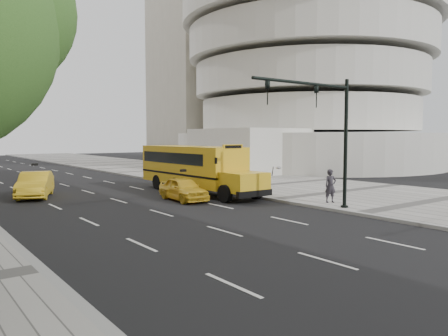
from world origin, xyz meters
TOP-DOWN VIEW (x-y plane):
  - ground at (0.00, 0.00)m, footprint 140.00×140.00m
  - sidewalk_museum at (12.00, 0.00)m, footprint 12.00×140.00m
  - curb_museum at (6.00, 0.00)m, footprint 0.30×140.00m
  - guggenheim at (29.37, 18.51)m, footprint 33.20×42.20m
  - school_bus at (4.50, 0.64)m, footprint 2.96×11.56m
  - taxi_near at (2.00, -2.13)m, footprint 1.82×3.99m
  - taxi_far at (-4.43, 4.24)m, footprint 3.23×4.92m
  - pedestrian at (7.31, -8.30)m, footprint 0.75×0.62m
  - traffic_signal at (5.19, -9.77)m, footprint 6.18×0.36m

SIDE VIEW (x-z plane):
  - ground at x=0.00m, z-range 0.00..0.00m
  - sidewalk_museum at x=12.00m, z-range 0.00..0.15m
  - curb_museum at x=6.00m, z-range 0.00..0.15m
  - taxi_near at x=2.00m, z-range 0.00..1.33m
  - taxi_far at x=-4.43m, z-range 0.00..1.53m
  - pedestrian at x=7.31m, z-range 0.15..1.92m
  - school_bus at x=4.50m, z-range 0.17..3.36m
  - traffic_signal at x=5.19m, z-range 0.89..7.29m
  - guggenheim at x=29.37m, z-range -3.92..31.08m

